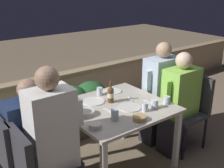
{
  "coord_description": "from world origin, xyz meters",
  "views": [
    {
      "loc": [
        -1.63,
        -2.08,
        1.97
      ],
      "look_at": [
        0.0,
        0.07,
        0.98
      ],
      "focal_mm": 45.0,
      "sensor_mm": 36.0,
      "label": 1
    }
  ],
  "objects_px": {
    "chair_left_near": "(35,166)",
    "person_navy_jumper": "(37,139)",
    "chair_left_far": "(16,150)",
    "person_blue_shirt": "(159,93)",
    "chair_right_near": "(189,104)",
    "person_green_blouse": "(178,104)",
    "person_white_polo": "(56,143)",
    "chair_right_far": "(170,96)",
    "beer_bottle": "(111,94)"
  },
  "relations": [
    {
      "from": "chair_right_far",
      "to": "person_blue_shirt",
      "type": "bearing_deg",
      "value": 180.0
    },
    {
      "from": "person_white_polo",
      "to": "chair_left_far",
      "type": "height_order",
      "value": "person_white_polo"
    },
    {
      "from": "person_white_polo",
      "to": "person_blue_shirt",
      "type": "height_order",
      "value": "person_white_polo"
    },
    {
      "from": "beer_bottle",
      "to": "chair_right_near",
      "type": "bearing_deg",
      "value": -14.75
    },
    {
      "from": "chair_left_far",
      "to": "person_navy_jumper",
      "type": "distance_m",
      "value": 0.21
    },
    {
      "from": "person_blue_shirt",
      "to": "beer_bottle",
      "type": "relative_size",
      "value": 5.45
    },
    {
      "from": "chair_left_near",
      "to": "person_navy_jumper",
      "type": "xyz_separation_m",
      "value": [
        0.16,
        0.32,
        0.04
      ]
    },
    {
      "from": "person_navy_jumper",
      "to": "chair_right_near",
      "type": "bearing_deg",
      "value": -9.11
    },
    {
      "from": "chair_left_far",
      "to": "person_navy_jumper",
      "type": "height_order",
      "value": "person_navy_jumper"
    },
    {
      "from": "person_blue_shirt",
      "to": "chair_left_near",
      "type": "bearing_deg",
      "value": -169.36
    },
    {
      "from": "person_navy_jumper",
      "to": "beer_bottle",
      "type": "height_order",
      "value": "person_navy_jumper"
    },
    {
      "from": "person_navy_jumper",
      "to": "beer_bottle",
      "type": "bearing_deg",
      "value": -2.07
    },
    {
      "from": "person_navy_jumper",
      "to": "person_green_blouse",
      "type": "bearing_deg",
      "value": -10.25
    },
    {
      "from": "chair_right_near",
      "to": "person_blue_shirt",
      "type": "xyz_separation_m",
      "value": [
        -0.2,
        0.31,
        0.1
      ]
    },
    {
      "from": "chair_left_near",
      "to": "person_blue_shirt",
      "type": "bearing_deg",
      "value": 10.64
    },
    {
      "from": "chair_right_far",
      "to": "person_blue_shirt",
      "type": "relative_size",
      "value": 0.7
    },
    {
      "from": "person_navy_jumper",
      "to": "person_blue_shirt",
      "type": "distance_m",
      "value": 1.62
    },
    {
      "from": "person_green_blouse",
      "to": "beer_bottle",
      "type": "height_order",
      "value": "person_green_blouse"
    },
    {
      "from": "chair_left_near",
      "to": "chair_left_far",
      "type": "bearing_deg",
      "value": 97.87
    },
    {
      "from": "chair_right_near",
      "to": "beer_bottle",
      "type": "relative_size",
      "value": 3.84
    },
    {
      "from": "chair_left_near",
      "to": "person_white_polo",
      "type": "relative_size",
      "value": 0.66
    },
    {
      "from": "person_white_polo",
      "to": "beer_bottle",
      "type": "distance_m",
      "value": 0.85
    },
    {
      "from": "chair_left_near",
      "to": "person_white_polo",
      "type": "bearing_deg",
      "value": -0.0
    },
    {
      "from": "person_navy_jumper",
      "to": "beer_bottle",
      "type": "distance_m",
      "value": 0.87
    },
    {
      "from": "chair_left_near",
      "to": "person_navy_jumper",
      "type": "relative_size",
      "value": 0.76
    },
    {
      "from": "person_white_polo",
      "to": "chair_right_far",
      "type": "distance_m",
      "value": 1.83
    },
    {
      "from": "chair_right_near",
      "to": "person_green_blouse",
      "type": "height_order",
      "value": "person_green_blouse"
    },
    {
      "from": "person_white_polo",
      "to": "person_blue_shirt",
      "type": "bearing_deg",
      "value": 11.96
    },
    {
      "from": "person_navy_jumper",
      "to": "chair_right_far",
      "type": "distance_m",
      "value": 1.83
    },
    {
      "from": "person_white_polo",
      "to": "person_navy_jumper",
      "type": "height_order",
      "value": "person_white_polo"
    },
    {
      "from": "person_blue_shirt",
      "to": "chair_right_far",
      "type": "bearing_deg",
      "value": -0.0
    },
    {
      "from": "chair_left_far",
      "to": "beer_bottle",
      "type": "height_order",
      "value": "beer_bottle"
    },
    {
      "from": "chair_left_far",
      "to": "person_green_blouse",
      "type": "height_order",
      "value": "person_green_blouse"
    },
    {
      "from": "chair_left_far",
      "to": "person_blue_shirt",
      "type": "relative_size",
      "value": 0.7
    },
    {
      "from": "person_white_polo",
      "to": "person_green_blouse",
      "type": "relative_size",
      "value": 1.11
    },
    {
      "from": "person_white_polo",
      "to": "chair_left_far",
      "type": "xyz_separation_m",
      "value": [
        -0.25,
        0.32,
        -0.14
      ]
    },
    {
      "from": "chair_right_near",
      "to": "person_white_polo",
      "type": "bearing_deg",
      "value": -179.19
    },
    {
      "from": "person_white_polo",
      "to": "beer_bottle",
      "type": "relative_size",
      "value": 5.79
    },
    {
      "from": "chair_left_near",
      "to": "person_navy_jumper",
      "type": "distance_m",
      "value": 0.36
    },
    {
      "from": "chair_left_far",
      "to": "person_blue_shirt",
      "type": "height_order",
      "value": "person_blue_shirt"
    },
    {
      "from": "chair_right_near",
      "to": "chair_right_far",
      "type": "bearing_deg",
      "value": 89.51
    },
    {
      "from": "person_navy_jumper",
      "to": "chair_right_far",
      "type": "bearing_deg",
      "value": 0.56
    },
    {
      "from": "chair_right_near",
      "to": "beer_bottle",
      "type": "distance_m",
      "value": 1.07
    },
    {
      "from": "person_white_polo",
      "to": "chair_right_far",
      "type": "height_order",
      "value": "person_white_polo"
    },
    {
      "from": "person_navy_jumper",
      "to": "chair_right_near",
      "type": "distance_m",
      "value": 1.85
    },
    {
      "from": "chair_left_near",
      "to": "chair_right_far",
      "type": "height_order",
      "value": "same"
    },
    {
      "from": "person_blue_shirt",
      "to": "person_green_blouse",
      "type": "bearing_deg",
      "value": -90.89
    },
    {
      "from": "chair_left_far",
      "to": "chair_right_far",
      "type": "height_order",
      "value": "same"
    },
    {
      "from": "chair_left_far",
      "to": "chair_right_far",
      "type": "bearing_deg",
      "value": 0.5
    },
    {
      "from": "person_white_polo",
      "to": "chair_right_far",
      "type": "bearing_deg",
      "value": 10.63
    }
  ]
}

